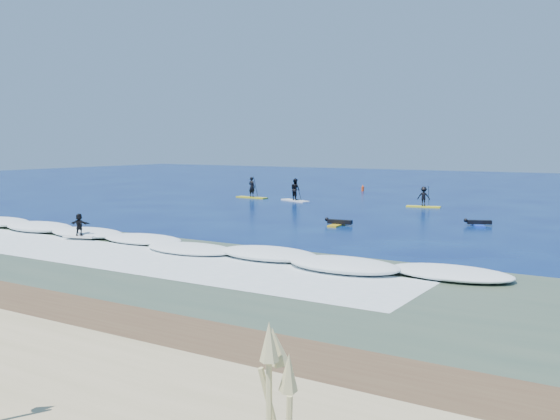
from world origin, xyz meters
The scene contains 11 objects.
ground centered at (0.00, 0.00, 0.00)m, with size 160.00×160.00×0.00m, color #030E48.
shallow_water centered at (0.00, -14.00, 0.01)m, with size 90.00×13.00×0.01m, color #374B3A.
breaking_wave centered at (0.00, -10.00, 0.00)m, with size 40.00×6.00×0.30m, color white.
whitewater centered at (0.00, -13.00, 0.00)m, with size 34.00×5.00×0.02m, color silver.
sup_paddler_left centered at (-8.75, 14.67, 0.70)m, with size 3.27×1.05×2.26m.
sup_paddler_center centered at (-3.72, 14.05, 0.85)m, with size 3.31×2.05×2.29m.
sup_paddler_right centered at (7.49, 15.03, 0.73)m, with size 2.74×1.12×1.87m.
prone_paddler_near centered at (6.67, 1.70, 0.16)m, with size 1.78×2.27×0.47m.
prone_paddler_far centered at (14.02, 6.14, 0.15)m, with size 1.61×2.15×0.44m.
wave_surfer centered at (-2.17, -10.79, 0.73)m, with size 1.80×0.96×1.26m.
marker_buoy centered at (-3.45, 27.55, 0.30)m, with size 0.29×0.29×0.69m.
Camera 1 is at (23.84, -32.61, 5.10)m, focal length 40.00 mm.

